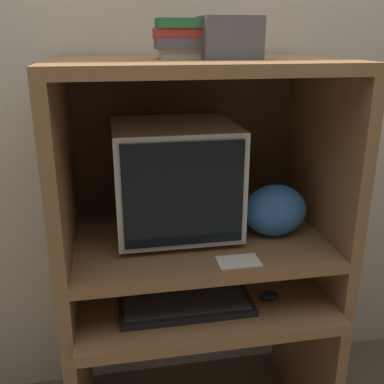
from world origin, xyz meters
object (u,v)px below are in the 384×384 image
(crt_monitor, at_px, (175,178))
(book_stack, at_px, (181,38))
(keyboard, at_px, (186,306))
(mouse, at_px, (269,296))
(storage_box, at_px, (229,38))
(snack_bag, at_px, (275,210))

(crt_monitor, distance_m, book_stack, 0.46)
(keyboard, relative_size, mouse, 6.59)
(mouse, bearing_deg, keyboard, -178.98)
(keyboard, height_order, mouse, mouse)
(book_stack, bearing_deg, mouse, -30.63)
(keyboard, bearing_deg, storage_box, 40.63)
(keyboard, xyz_separation_m, book_stack, (0.02, 0.17, 0.83))
(mouse, distance_m, book_stack, 0.88)
(mouse, height_order, storage_box, storage_box)
(mouse, xyz_separation_m, storage_box, (-0.13, 0.13, 0.83))
(snack_bag, xyz_separation_m, book_stack, (-0.32, 0.04, 0.56))
(crt_monitor, xyz_separation_m, book_stack, (0.02, -0.04, 0.45))
(keyboard, distance_m, snack_bag, 0.44)
(storage_box, bearing_deg, snack_bag, -4.47)
(storage_box, bearing_deg, mouse, -45.74)
(snack_bag, bearing_deg, book_stack, 172.27)
(crt_monitor, bearing_deg, storage_box, -24.18)
(crt_monitor, xyz_separation_m, storage_box, (0.16, -0.07, 0.45))
(keyboard, bearing_deg, crt_monitor, 90.49)
(crt_monitor, height_order, mouse, crt_monitor)
(mouse, relative_size, storage_box, 0.38)
(mouse, relative_size, book_stack, 0.42)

